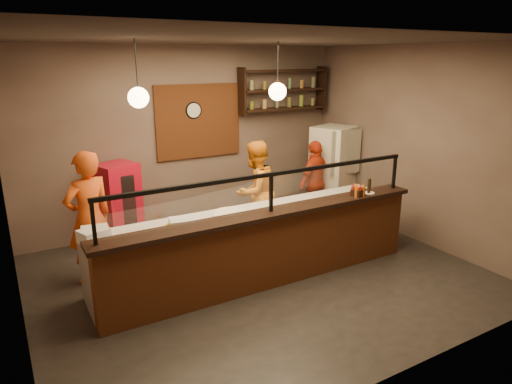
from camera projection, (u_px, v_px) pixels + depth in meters
floor at (259, 275)px, 6.52m from camera, size 6.00×6.00×0.00m
ceiling at (260, 40)px, 5.61m from camera, size 6.00×6.00×0.00m
wall_back at (188, 139)px, 8.13m from camera, size 6.00×0.00×6.00m
wall_left at (5, 201)px, 4.62m from camera, size 0.00×5.00×5.00m
wall_right at (416, 145)px, 7.50m from camera, size 0.00×5.00×5.00m
wall_front at (404, 223)px, 3.99m from camera, size 6.00×0.00×6.00m
brick_patch at (199, 121)px, 8.12m from camera, size 1.60×0.04×1.30m
service_counter at (271, 251)px, 6.13m from camera, size 4.60×0.25×1.00m
counter_ledge at (271, 213)px, 5.97m from camera, size 4.70×0.37×0.06m
worktop_cabinet at (252, 243)px, 6.56m from camera, size 4.60×0.75×0.85m
worktop at (252, 214)px, 6.43m from camera, size 4.60×0.75×0.05m
sneeze_guard at (271, 188)px, 5.88m from camera, size 4.50×0.05×0.52m
wall_shelving at (284, 90)px, 8.67m from camera, size 1.84×0.28×0.85m
wall_clock at (193, 110)px, 8.01m from camera, size 0.30×0.04×0.30m
pendant_left at (138, 97)px, 5.23m from camera, size 0.24×0.24×0.77m
pendant_right at (278, 91)px, 6.15m from camera, size 0.24×0.24×0.77m
cook_left at (89, 218)px, 6.12m from camera, size 0.78×0.63×1.84m
cook_mid at (255, 191)px, 7.58m from camera, size 0.99×0.88×1.70m
cook_right at (315, 182)px, 8.47m from camera, size 0.98×0.65×1.55m
fridge at (333, 171)px, 8.84m from camera, size 0.91×0.88×1.74m
red_cooler at (119, 205)px, 7.43m from camera, size 0.73×0.70×1.37m
pizza_dough at (232, 213)px, 6.37m from camera, size 0.63×0.63×0.01m
prep_tub_a at (94, 236)px, 5.36m from camera, size 0.38×0.35×0.16m
prep_tub_b at (95, 233)px, 5.44m from camera, size 0.34×0.29×0.15m
prep_tub_c at (182, 224)px, 5.73m from camera, size 0.35×0.30×0.16m
rolling_pin at (170, 224)px, 5.85m from camera, size 0.36×0.29×0.07m
condiment_caddy at (358, 192)px, 6.61m from camera, size 0.21×0.19×0.10m
pepper_mill at (369, 186)px, 6.70m from camera, size 0.05×0.05×0.23m
small_plate at (369, 193)px, 6.75m from camera, size 0.21×0.21×0.01m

